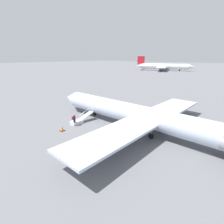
# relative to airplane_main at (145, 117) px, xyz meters

# --- Properties ---
(ground_plane) EXTENTS (600.00, 600.00, 0.00)m
(ground_plane) POSITION_rel_airplane_main_xyz_m (1.04, -0.02, -2.20)
(ground_plane) COLOR slate
(airplane_main) EXTENTS (34.66, 26.30, 7.38)m
(airplane_main) POSITION_rel_airplane_main_xyz_m (0.00, 0.00, 0.00)
(airplane_main) COLOR silver
(airplane_main) RESTS_ON ground
(airplane_taxiing_distant) EXTENTS (39.85, 30.86, 10.06)m
(airplane_taxiing_distant) POSITION_rel_airplane_main_xyz_m (46.04, -103.65, 0.80)
(airplane_taxiing_distant) COLOR silver
(airplane_taxiing_distant) RESTS_ON ground
(boarding_stairs) EXTENTS (1.14, 4.04, 1.79)m
(boarding_stairs) POSITION_rel_airplane_main_xyz_m (9.48, 3.75, -1.82)
(boarding_stairs) COLOR silver
(boarding_stairs) RESTS_ON ground
(passenger) EXTENTS (0.36, 0.54, 1.74)m
(passenger) POSITION_rel_airplane_main_xyz_m (9.19, 4.83, -1.20)
(passenger) COLOR #23232D
(passenger) RESTS_ON ground
(traffic_cone_near_stairs) EXTENTS (0.63, 0.63, 0.69)m
(traffic_cone_near_stairs) POSITION_rel_airplane_main_xyz_m (8.86, 7.18, -1.88)
(traffic_cone_near_stairs) COLOR black
(traffic_cone_near_stairs) RESTS_ON ground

